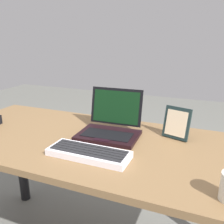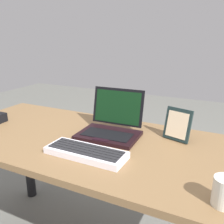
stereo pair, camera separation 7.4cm
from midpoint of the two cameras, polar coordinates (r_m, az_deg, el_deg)
name	(u,v)px [view 2 (the right image)]	position (r m, az deg, el deg)	size (l,w,h in m)	color
desk	(94,162)	(1.25, -2.36, -11.46)	(1.64, 0.70, 0.74)	brown
laptop_front	(111,126)	(1.25, 1.51, -3.37)	(0.30, 0.26, 0.22)	black
external_keyboard	(86,152)	(1.05, -3.99, -9.28)	(0.35, 0.13, 0.03)	silver
photo_frame	(178,125)	(1.22, 16.60, -2.85)	(0.14, 0.08, 0.16)	black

